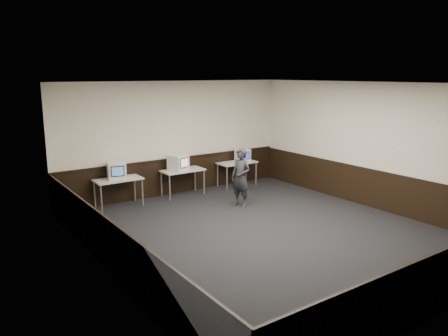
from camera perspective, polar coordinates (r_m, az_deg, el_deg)
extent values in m
plane|color=black|center=(9.68, 5.28, -8.36)|extent=(8.00, 8.00, 0.00)
plane|color=white|center=(9.06, 5.69, 10.94)|extent=(8.00, 8.00, 0.00)
plane|color=silver|center=(12.52, -6.40, 3.92)|extent=(7.00, 0.00, 7.00)
plane|color=silver|center=(7.53, -15.41, -2.03)|extent=(0.00, 8.00, 8.00)
plane|color=silver|center=(11.77, 18.66, 2.82)|extent=(0.00, 8.00, 8.00)
cube|color=black|center=(12.70, -6.24, -1.01)|extent=(6.98, 0.04, 1.00)
cube|color=black|center=(7.16, 26.78, -13.03)|extent=(6.98, 0.04, 1.00)
cube|color=black|center=(7.87, -14.81, -9.80)|extent=(0.04, 7.98, 1.00)
cube|color=black|center=(11.97, 18.24, -2.39)|extent=(0.04, 7.98, 1.00)
cube|color=black|center=(12.58, -6.25, 1.28)|extent=(6.98, 0.06, 0.04)
cube|color=beige|center=(11.55, -13.67, -1.46)|extent=(1.20, 0.60, 0.04)
cylinder|color=#999999|center=(11.24, -15.73, -3.93)|extent=(0.04, 0.04, 0.71)
cylinder|color=#999999|center=(11.62, -10.60, -3.15)|extent=(0.04, 0.04, 0.71)
cylinder|color=#999999|center=(11.70, -16.53, -3.35)|extent=(0.04, 0.04, 0.71)
cylinder|color=#999999|center=(12.06, -11.57, -2.62)|extent=(0.04, 0.04, 0.71)
cube|color=beige|center=(12.33, -5.42, -0.30)|extent=(1.20, 0.60, 0.04)
cylinder|color=#999999|center=(11.95, -7.10, -2.60)|extent=(0.04, 0.04, 0.71)
cylinder|color=#999999|center=(12.48, -2.62, -1.88)|extent=(0.04, 0.04, 0.71)
cylinder|color=#999999|center=(12.38, -8.17, -2.10)|extent=(0.04, 0.04, 0.71)
cylinder|color=#999999|center=(12.89, -3.80, -1.43)|extent=(0.04, 0.04, 0.71)
cube|color=beige|center=(13.34, 1.71, 0.71)|extent=(1.20, 0.60, 0.04)
cylinder|color=#999999|center=(12.91, 0.39, -1.39)|extent=(0.04, 0.04, 0.71)
cylinder|color=#999999|center=(13.55, 4.20, -0.76)|extent=(0.04, 0.04, 0.71)
cylinder|color=#999999|center=(13.31, -0.84, -0.97)|extent=(0.04, 0.04, 0.71)
cylinder|color=#999999|center=(13.93, 2.92, -0.38)|extent=(0.04, 0.04, 0.71)
cube|color=white|center=(11.50, -13.87, -0.29)|extent=(0.54, 0.56, 0.44)
cube|color=black|center=(11.27, -13.72, -0.42)|extent=(0.33, 0.10, 0.27)
cube|color=#3B70B1|center=(11.26, -13.72, -0.44)|extent=(0.28, 0.07, 0.22)
cube|color=white|center=(12.20, -6.01, 0.72)|extent=(0.56, 0.58, 0.45)
cube|color=black|center=(12.03, -5.21, 0.68)|extent=(0.32, 0.12, 0.27)
cube|color=beige|center=(12.02, -5.17, 0.67)|extent=(0.28, 0.09, 0.22)
cube|color=white|center=(13.43, 2.45, 1.70)|extent=(0.43, 0.45, 0.38)
cube|color=black|center=(13.25, 2.87, 1.64)|extent=(0.29, 0.05, 0.23)
cube|color=#3C39AB|center=(13.25, 2.89, 1.63)|extent=(0.25, 0.04, 0.19)
imported|color=#28292E|center=(11.30, 2.21, -1.25)|extent=(0.52, 0.64, 1.53)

